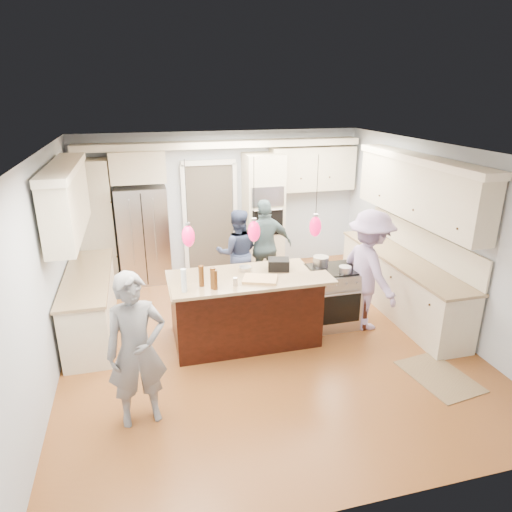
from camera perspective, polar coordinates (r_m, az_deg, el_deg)
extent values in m
plane|color=brown|center=(6.81, 0.75, -10.12)|extent=(6.00, 6.00, 0.00)
cube|color=#B2BCC6|center=(9.05, -4.26, 6.79)|extent=(5.50, 0.04, 2.70)
cube|color=#B2BCC6|center=(3.73, 13.53, -14.41)|extent=(5.50, 0.04, 2.70)
cube|color=#B2BCC6|center=(6.15, -24.73, -1.56)|extent=(0.04, 6.00, 2.70)
cube|color=#B2BCC6|center=(7.42, 21.76, 2.39)|extent=(0.04, 6.00, 2.70)
cube|color=white|center=(5.93, 0.88, 13.06)|extent=(5.50, 6.00, 0.04)
cube|color=#B7B7BC|center=(8.68, -13.85, 2.60)|extent=(0.90, 0.70, 1.80)
cube|color=beige|center=(8.95, 0.90, 5.37)|extent=(0.72, 0.64, 2.30)
cube|color=black|center=(8.55, 1.50, 7.42)|extent=(0.60, 0.02, 0.35)
cube|color=black|center=(8.67, 1.47, 4.20)|extent=(0.60, 0.02, 0.50)
cylinder|color=#B7B7BC|center=(8.58, 1.55, 5.75)|extent=(0.55, 0.02, 0.02)
cube|color=beige|center=(8.71, -19.26, 3.81)|extent=(0.60, 0.58, 2.30)
cube|color=beige|center=(8.47, -14.57, 10.80)|extent=(0.95, 0.58, 0.55)
cube|color=beige|center=(9.25, 7.07, 10.78)|extent=(1.70, 0.35, 0.85)
cube|color=beige|center=(8.66, -4.21, 13.79)|extent=(5.30, 0.38, 0.12)
cube|color=#4C443A|center=(9.08, -5.76, 4.83)|extent=(0.90, 0.06, 2.10)
cube|color=white|center=(8.81, -5.97, 11.55)|extent=(1.04, 0.06, 0.10)
cube|color=beige|center=(7.77, 17.53, -3.51)|extent=(0.60, 3.00, 0.88)
cube|color=tan|center=(7.60, 17.89, -0.33)|extent=(0.64, 3.05, 0.04)
cube|color=beige|center=(7.38, 19.59, 7.64)|extent=(0.35, 3.00, 0.85)
cube|color=beige|center=(7.29, 19.96, 11.32)|extent=(0.37, 3.10, 0.10)
cube|color=beige|center=(7.17, -19.96, -5.80)|extent=(0.60, 2.20, 0.88)
cube|color=tan|center=(6.99, -20.40, -2.40)|extent=(0.64, 2.25, 0.04)
cube|color=beige|center=(6.70, -22.54, 6.09)|extent=(0.35, 2.20, 0.85)
cube|color=beige|center=(6.61, -23.01, 10.13)|extent=(0.37, 2.30, 0.10)
cube|color=black|center=(6.67, -1.66, -6.50)|extent=(2.00, 1.00, 0.88)
cube|color=tan|center=(6.48, -1.70, -2.86)|extent=(2.10, 1.10, 0.04)
cube|color=black|center=(6.14, -0.47, -7.93)|extent=(2.00, 0.12, 1.08)
cube|color=tan|center=(5.78, -0.15, -3.66)|extent=(2.10, 0.42, 0.04)
cube|color=black|center=(6.73, 2.84, -1.05)|extent=(0.36, 0.32, 0.16)
cube|color=#B7B7BC|center=(7.07, 9.35, -5.08)|extent=(0.76, 0.66, 0.90)
cube|color=black|center=(6.82, 10.45, -6.60)|extent=(0.65, 0.01, 0.45)
cube|color=black|center=(6.89, 9.56, -1.61)|extent=(0.72, 0.59, 0.02)
cube|color=black|center=(7.24, 12.33, -4.75)|extent=(0.06, 0.71, 0.88)
cylinder|color=black|center=(5.30, -8.76, 7.87)|extent=(0.01, 0.01, 0.75)
ellipsoid|color=#E80D4D|center=(5.43, -8.46, 2.46)|extent=(0.15, 0.15, 0.26)
cylinder|color=black|center=(5.44, -0.27, 8.41)|extent=(0.01, 0.01, 0.75)
ellipsoid|color=#E80D4D|center=(5.57, -0.26, 3.11)|extent=(0.15, 0.15, 0.26)
cylinder|color=black|center=(5.68, 7.66, 8.75)|extent=(0.01, 0.01, 0.75)
ellipsoid|color=#E80D4D|center=(5.81, 7.42, 3.67)|extent=(0.15, 0.15, 0.26)
imported|color=slate|center=(5.01, -14.69, -11.36)|extent=(0.68, 0.49, 1.73)
imported|color=navy|center=(7.90, -2.32, 0.41)|extent=(0.81, 0.67, 1.53)
imported|color=#4C656A|center=(7.99, 1.16, 1.19)|extent=(1.01, 0.49, 1.68)
imported|color=#A18BBB|center=(6.93, 13.93, -1.78)|extent=(0.81, 1.25, 1.83)
cube|color=olive|center=(6.41, 21.92, -13.78)|extent=(0.79, 1.05, 0.01)
cylinder|color=silver|center=(5.56, -9.01, -3.04)|extent=(0.09, 0.09, 0.29)
cylinder|color=#45250C|center=(5.60, -5.41, -2.79)|extent=(0.09, 0.09, 0.28)
cylinder|color=#45250C|center=(5.58, -5.15, -2.98)|extent=(0.08, 0.08, 0.25)
cylinder|color=#45250C|center=(5.69, -6.85, -2.50)|extent=(0.09, 0.09, 0.27)
cylinder|color=#B7B7BC|center=(5.70, -2.61, -3.23)|extent=(0.07, 0.07, 0.11)
cube|color=tan|center=(5.86, 0.51, -2.91)|extent=(0.51, 0.44, 0.03)
cylinder|color=#B7B7BC|center=(6.96, 8.09, -0.62)|extent=(0.24, 0.24, 0.14)
cylinder|color=#B7B7BC|center=(6.76, 11.06, -1.66)|extent=(0.18, 0.18, 0.09)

